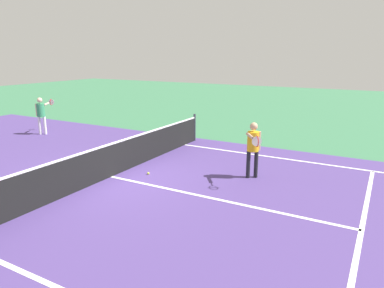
{
  "coord_description": "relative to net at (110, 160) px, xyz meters",
  "views": [
    {
      "loc": [
        -7.09,
        -6.56,
        3.35
      ],
      "look_at": [
        0.93,
        -2.08,
        1.0
      ],
      "focal_mm": 33.04,
      "sensor_mm": 36.0,
      "label": 1
    }
  ],
  "objects": [
    {
      "name": "line_service_near",
      "position": [
        0.0,
        -6.4,
        -0.49
      ],
      "size": [
        8.22,
        0.1,
        0.01
      ],
      "primitive_type": "cube",
      "color": "white",
      "rests_on": "ground_plane"
    },
    {
      "name": "net",
      "position": [
        0.0,
        0.0,
        0.0
      ],
      "size": [
        9.83,
        0.09,
        1.07
      ],
      "color": "#33383D",
      "rests_on": "ground_plane"
    },
    {
      "name": "player_far",
      "position": [
        2.74,
        6.25,
        0.48
      ],
      "size": [
        1.12,
        0.61,
        1.57
      ],
      "color": "white",
      "rests_on": "ground_plane"
    },
    {
      "name": "court_surface_inbounds",
      "position": [
        0.0,
        0.0,
        -0.49
      ],
      "size": [
        10.62,
        24.4,
        0.0
      ],
      "primitive_type": "cube",
      "color": "#4C387A",
      "rests_on": "ground_plane"
    },
    {
      "name": "line_center_service",
      "position": [
        0.0,
        -3.2,
        -0.49
      ],
      "size": [
        0.1,
        6.4,
        0.01
      ],
      "primitive_type": "cube",
      "color": "white",
      "rests_on": "ground_plane"
    },
    {
      "name": "line_sideline_right",
      "position": [
        4.11,
        -5.95,
        -0.49
      ],
      "size": [
        0.1,
        11.89,
        0.01
      ],
      "primitive_type": "cube",
      "color": "white",
      "rests_on": "ground_plane"
    },
    {
      "name": "player_near",
      "position": [
        1.84,
        -3.48,
        0.47
      ],
      "size": [
        1.09,
        0.65,
        1.56
      ],
      "color": "black",
      "rests_on": "ground_plane"
    },
    {
      "name": "tennis_ball_near_net",
      "position": [
        0.66,
        -0.8,
        -0.46
      ],
      "size": [
        0.07,
        0.07,
        0.07
      ],
      "primitive_type": "sphere",
      "color": "#CCE033",
      "rests_on": "ground_plane"
    },
    {
      "name": "ground_plane",
      "position": [
        0.0,
        0.0,
        -0.49
      ],
      "size": [
        60.0,
        60.0,
        0.0
      ],
      "primitive_type": "plane",
      "color": "#38724C"
    }
  ]
}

